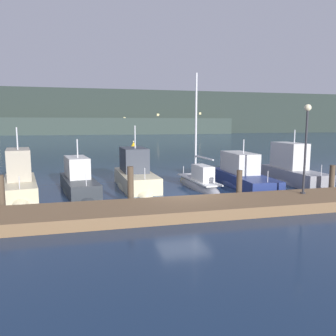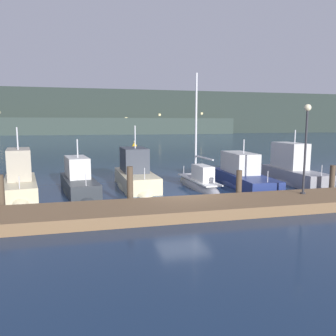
{
  "view_description": "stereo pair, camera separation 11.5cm",
  "coord_description": "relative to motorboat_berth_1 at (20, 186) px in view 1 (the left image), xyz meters",
  "views": [
    {
      "loc": [
        -4.55,
        -15.19,
        3.78
      ],
      "look_at": [
        0.0,
        3.07,
        1.2
      ],
      "focal_mm": 35.0,
      "sensor_mm": 36.0,
      "label": 1
    },
    {
      "loc": [
        -4.43,
        -15.21,
        3.78
      ],
      "look_at": [
        0.0,
        3.07,
        1.2
      ],
      "focal_mm": 35.0,
      "sensor_mm": 36.0,
      "label": 2
    }
  ],
  "objects": [
    {
      "name": "ground_plane",
      "position": [
        8.14,
        -3.75,
        -0.4
      ],
      "size": [
        400.0,
        400.0,
        0.0
      ],
      "primitive_type": "plane",
      "color": "#192D4C"
    },
    {
      "name": "dock",
      "position": [
        8.14,
        -6.08,
        -0.18
      ],
      "size": [
        25.96,
        2.8,
        0.45
      ],
      "primitive_type": "cube",
      "color": "brown",
      "rests_on": "ground"
    },
    {
      "name": "mooring_pile_0",
      "position": [
        0.11,
        -4.43,
        0.44
      ],
      "size": [
        0.28,
        0.28,
        1.67
      ],
      "primitive_type": "cylinder",
      "color": "#4C3D2D",
      "rests_on": "ground"
    },
    {
      "name": "mooring_pile_1",
      "position": [
        5.46,
        -4.43,
        0.53
      ],
      "size": [
        0.28,
        0.28,
        1.86
      ],
      "primitive_type": "cylinder",
      "color": "#4C3D2D",
      "rests_on": "ground"
    },
    {
      "name": "mooring_pile_2",
      "position": [
        10.82,
        -4.43,
        0.35
      ],
      "size": [
        0.28,
        0.28,
        1.5
      ],
      "primitive_type": "cylinder",
      "color": "#4C3D2D",
      "rests_on": "ground"
    },
    {
      "name": "mooring_pile_3",
      "position": [
        16.17,
        -4.43,
        0.39
      ],
      "size": [
        0.28,
        0.28,
        1.58
      ],
      "primitive_type": "cylinder",
      "color": "#4C3D2D",
      "rests_on": "ground"
    },
    {
      "name": "motorboat_berth_1",
      "position": [
        0.0,
        0.0,
        0.0
      ],
      "size": [
        2.81,
        6.4,
        4.26
      ],
      "color": "beige",
      "rests_on": "ground"
    },
    {
      "name": "motorboat_berth_2",
      "position": [
        3.1,
        -0.39,
        -0.05
      ],
      "size": [
        2.57,
        5.93,
        3.42
      ],
      "color": "#2D3338",
      "rests_on": "ground"
    },
    {
      "name": "motorboat_berth_3",
      "position": [
        6.37,
        0.21,
        0.0
      ],
      "size": [
        2.29,
        5.92,
        4.32
      ],
      "color": "beige",
      "rests_on": "ground"
    },
    {
      "name": "sailboat_berth_4",
      "position": [
        9.98,
        -0.82,
        -0.24
      ],
      "size": [
        1.56,
        5.48,
        7.3
      ],
      "color": "gray",
      "rests_on": "ground"
    },
    {
      "name": "motorboat_berth_5",
      "position": [
        12.81,
        -0.89,
        -0.08
      ],
      "size": [
        2.34,
        7.08,
        3.46
      ],
      "color": "navy",
      "rests_on": "ground"
    },
    {
      "name": "motorboat_berth_6",
      "position": [
        16.31,
        -0.83,
        0.07
      ],
      "size": [
        1.89,
        6.16,
        4.0
      ],
      "color": "gray",
      "rests_on": "ground"
    },
    {
      "name": "channel_buoy",
      "position": [
        8.31,
        14.76,
        0.34
      ],
      "size": [
        1.29,
        1.29,
        2.0
      ],
      "color": "gold",
      "rests_on": "ground"
    },
    {
      "name": "dock_lamppost",
      "position": [
        13.54,
        -5.65,
        2.84
      ],
      "size": [
        0.32,
        0.32,
        4.2
      ],
      "color": "#2D2D33",
      "rests_on": "dock"
    },
    {
      "name": "hillside_backdrop",
      "position": [
        5.17,
        105.18,
        6.83
      ],
      "size": [
        240.0,
        23.0,
        15.64
      ],
      "color": "#28332D",
      "rests_on": "ground"
    }
  ]
}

